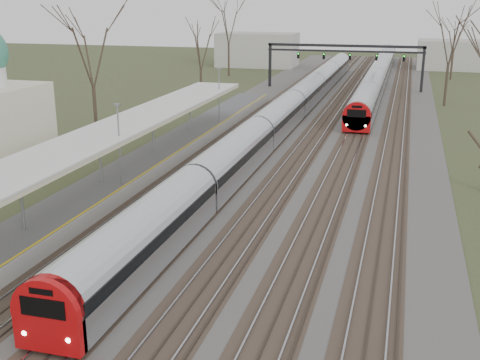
# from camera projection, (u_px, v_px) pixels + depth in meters

# --- Properties ---
(track_bed) EXTENTS (24.00, 160.00, 0.22)m
(track_bed) POSITION_uv_depth(u_px,v_px,m) (307.00, 136.00, 54.44)
(track_bed) COLOR #474442
(track_bed) RESTS_ON ground
(platform) EXTENTS (3.50, 69.00, 1.00)m
(platform) POSITION_uv_depth(u_px,v_px,m) (127.00, 176.00, 40.57)
(platform) COLOR #9E9B93
(platform) RESTS_ON ground
(canopy) EXTENTS (4.10, 50.00, 3.11)m
(canopy) POSITION_uv_depth(u_px,v_px,m) (90.00, 141.00, 35.41)
(canopy) COLOR slate
(canopy) RESTS_ON platform
(signal_gantry) EXTENTS (21.00, 0.59, 6.08)m
(signal_gantry) POSITION_uv_depth(u_px,v_px,m) (345.00, 53.00, 80.68)
(signal_gantry) COLOR black
(signal_gantry) RESTS_ON ground
(tree_west_far) EXTENTS (5.50, 5.50, 11.33)m
(tree_west_far) POSITION_uv_depth(u_px,v_px,m) (91.00, 48.00, 50.11)
(tree_west_far) COLOR #2D231C
(tree_west_far) RESTS_ON ground
(train_near) EXTENTS (2.62, 90.21, 3.05)m
(train_near) POSITION_uv_depth(u_px,v_px,m) (293.00, 105.00, 61.72)
(train_near) COLOR #B7BAC3
(train_near) RESTS_ON ground
(train_far) EXTENTS (2.62, 75.21, 3.05)m
(train_far) POSITION_uv_depth(u_px,v_px,m) (379.00, 72.00, 88.81)
(train_far) COLOR #B7BAC3
(train_far) RESTS_ON ground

